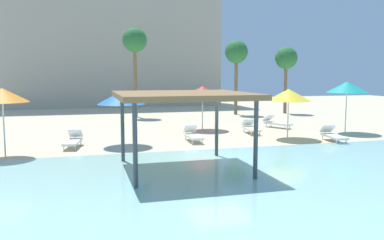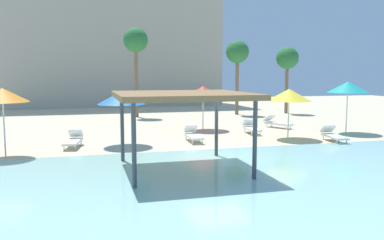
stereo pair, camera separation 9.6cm
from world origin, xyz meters
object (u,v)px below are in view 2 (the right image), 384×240
(lounge_chair_1, at_px, (333,135))
(beach_umbrella_red_4, at_px, (203,91))
(beach_umbrella_yellow_6, at_px, (289,95))
(lounge_chair_3, at_px, (193,135))
(beach_umbrella_teal_5, at_px, (348,87))
(lounge_chair_2, at_px, (276,122))
(palm_tree_2, at_px, (136,42))
(shade_pavilion, at_px, (182,97))
(lounge_chair_4, at_px, (251,128))
(beach_umbrella_blue_0, at_px, (121,98))
(lounge_chair_0, at_px, (73,140))
(beach_umbrella_orange_3, at_px, (2,95))
(palm_tree_1, at_px, (237,54))
(palm_tree_0, at_px, (287,59))

(lounge_chair_1, bearing_deg, beach_umbrella_red_4, -130.62)
(beach_umbrella_yellow_6, bearing_deg, lounge_chair_3, 174.83)
(lounge_chair_1, bearing_deg, beach_umbrella_teal_5, 141.34)
(beach_umbrella_yellow_6, distance_m, lounge_chair_1, 2.94)
(lounge_chair_2, relative_size, palm_tree_2, 0.28)
(beach_umbrella_yellow_6, relative_size, lounge_chair_1, 1.32)
(shade_pavilion, xyz_separation_m, lounge_chair_3, (1.94, 5.70, -2.21))
(lounge_chair_4, relative_size, palm_tree_2, 0.28)
(beach_umbrella_blue_0, xyz_separation_m, lounge_chair_3, (3.53, 0.24, -1.91))
(shade_pavilion, distance_m, lounge_chair_4, 9.71)
(lounge_chair_0, xyz_separation_m, lounge_chair_4, (9.61, 1.82, 0.00))
(beach_umbrella_orange_3, relative_size, palm_tree_1, 0.45)
(beach_umbrella_orange_3, height_order, lounge_chair_4, beach_umbrella_orange_3)
(lounge_chair_3, bearing_deg, beach_umbrella_orange_3, -76.83)
(lounge_chair_2, bearing_deg, lounge_chair_1, -22.27)
(lounge_chair_0, bearing_deg, palm_tree_1, 142.93)
(beach_umbrella_teal_5, xyz_separation_m, lounge_chair_1, (-2.49, -2.38, -2.28))
(beach_umbrella_orange_3, xyz_separation_m, beach_umbrella_teal_5, (17.54, 2.22, 0.11))
(lounge_chair_2, xyz_separation_m, palm_tree_2, (-7.67, 8.72, 5.47))
(palm_tree_1, bearing_deg, shade_pavilion, -116.88)
(palm_tree_0, relative_size, palm_tree_2, 0.82)
(shade_pavilion, bearing_deg, palm_tree_1, 63.12)
(lounge_chair_0, height_order, palm_tree_1, palm_tree_1)
(beach_umbrella_blue_0, xyz_separation_m, palm_tree_2, (2.26, 12.56, 3.56))
(lounge_chair_1, relative_size, lounge_chair_3, 1.02)
(lounge_chair_4, bearing_deg, shade_pavilion, -31.07)
(beach_umbrella_blue_0, height_order, beach_umbrella_red_4, beach_umbrella_red_4)
(beach_umbrella_red_4, height_order, lounge_chair_2, beach_umbrella_red_4)
(shade_pavilion, distance_m, beach_umbrella_blue_0, 5.70)
(lounge_chair_0, height_order, lounge_chair_3, same)
(beach_umbrella_red_4, relative_size, lounge_chair_3, 1.38)
(beach_umbrella_orange_3, distance_m, beach_umbrella_red_4, 11.41)
(lounge_chair_0, distance_m, lounge_chair_3, 5.72)
(beach_umbrella_orange_3, distance_m, beach_umbrella_yellow_6, 13.37)
(beach_umbrella_red_4, relative_size, beach_umbrella_teal_5, 0.90)
(beach_umbrella_blue_0, relative_size, palm_tree_2, 0.37)
(lounge_chair_0, bearing_deg, beach_umbrella_orange_3, -49.05)
(beach_umbrella_yellow_6, xyz_separation_m, lounge_chair_2, (1.41, 4.06, -1.93))
(beach_umbrella_teal_5, height_order, beach_umbrella_yellow_6, beach_umbrella_teal_5)
(beach_umbrella_orange_3, xyz_separation_m, lounge_chair_4, (12.20, 3.42, -2.17))
(beach_umbrella_yellow_6, xyz_separation_m, palm_tree_0, (6.59, 12.42, 2.35))
(lounge_chair_0, bearing_deg, beach_umbrella_teal_5, 101.79)
(palm_tree_2, bearing_deg, beach_umbrella_yellow_6, -63.88)
(beach_umbrella_yellow_6, bearing_deg, lounge_chair_4, 116.70)
(beach_umbrella_blue_0, distance_m, palm_tree_2, 13.25)
(lounge_chair_2, bearing_deg, palm_tree_0, 122.54)
(beach_umbrella_blue_0, xyz_separation_m, beach_umbrella_orange_3, (-4.78, -1.44, 0.26))
(beach_umbrella_red_4, relative_size, palm_tree_0, 0.46)
(beach_umbrella_teal_5, height_order, palm_tree_1, palm_tree_1)
(beach_umbrella_blue_0, xyz_separation_m, beach_umbrella_red_4, (5.19, 4.09, 0.09))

